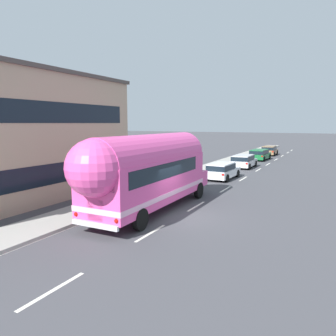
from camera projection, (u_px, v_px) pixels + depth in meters
ground_plane at (180, 216)px, 16.34m from camera, size 300.00×300.00×0.00m
lane_markings at (217, 176)px, 28.97m from camera, size 3.72×80.00×0.01m
sidewalk_slab at (179, 178)px, 27.32m from camera, size 2.48×90.00×0.15m
painted_bus at (146, 170)px, 16.60m from camera, size 2.69×11.47×4.12m
car_lead at (222, 170)px, 27.07m from camera, size 1.98×4.31×1.37m
car_second at (243, 160)px, 33.96m from camera, size 2.03×4.26×1.37m
car_third at (260, 154)px, 41.09m from camera, size 2.10×4.61×1.37m
car_fourth at (269, 150)px, 47.26m from camera, size 1.94×4.31×1.37m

